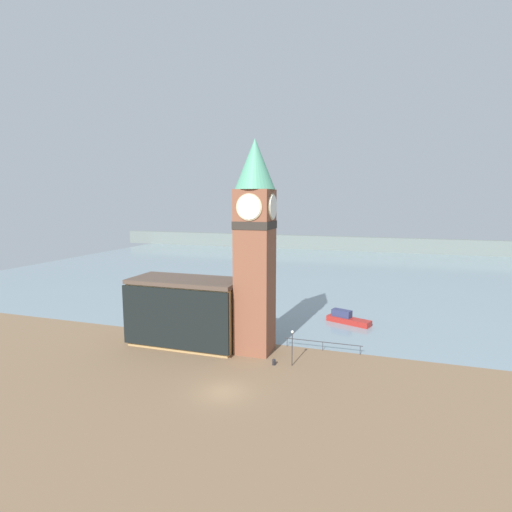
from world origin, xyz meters
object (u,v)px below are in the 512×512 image
at_px(mooring_bollard_near, 274,362).
at_px(clock_tower, 255,242).
at_px(boat_near, 347,319).
at_px(lamp_post, 292,341).
at_px(pier_building, 186,312).

bearing_deg(mooring_bollard_near, clock_tower, 134.77).
bearing_deg(boat_near, mooring_bollard_near, -87.69).
relative_size(boat_near, lamp_post, 1.67).
xyz_separation_m(clock_tower, boat_near, (9.37, 14.68, -12.46)).
distance_m(clock_tower, mooring_bollard_near, 13.55).
xyz_separation_m(clock_tower, mooring_bollard_near, (3.24, -3.27, -12.75)).
height_order(pier_building, lamp_post, pier_building).
bearing_deg(pier_building, lamp_post, -9.70).
distance_m(clock_tower, lamp_post, 11.90).
relative_size(clock_tower, mooring_bollard_near, 34.87).
bearing_deg(mooring_bollard_near, pier_building, 166.87).
height_order(boat_near, lamp_post, lamp_post).
bearing_deg(lamp_post, mooring_bollard_near, -167.38).
distance_m(pier_building, boat_near, 23.98).
xyz_separation_m(pier_building, boat_near, (18.28, 15.12, -3.52)).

